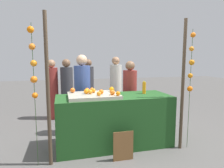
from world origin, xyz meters
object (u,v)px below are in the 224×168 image
at_px(stall_counter, 114,120).
at_px(orange_1, 118,94).
at_px(vendor_right, 130,98).
at_px(juice_bottle, 144,88).
at_px(orange_0, 101,92).
at_px(vendor_left, 83,97).
at_px(chalkboard_sign, 123,146).

height_order(stall_counter, orange_1, orange_1).
distance_m(stall_counter, vendor_right, 0.96).
distance_m(stall_counter, juice_bottle, 0.86).
bearing_deg(vendor_right, juice_bottle, -84.49).
relative_size(orange_0, orange_1, 1.11).
xyz_separation_m(vendor_left, vendor_right, (1.07, 0.01, -0.06)).
height_order(orange_1, vendor_left, vendor_left).
distance_m(juice_bottle, vendor_right, 0.73).
xyz_separation_m(juice_bottle, vendor_right, (-0.06, 0.65, -0.33)).
xyz_separation_m(orange_0, orange_1, (0.25, -0.22, -0.00)).
relative_size(stall_counter, orange_1, 27.92).
height_order(stall_counter, orange_0, orange_0).
bearing_deg(juice_bottle, chalkboard_sign, -133.11).
height_order(orange_0, vendor_right, vendor_right).
height_order(orange_0, juice_bottle, juice_bottle).
xyz_separation_m(chalkboard_sign, vendor_left, (-0.49, 1.33, 0.56)).
xyz_separation_m(orange_1, vendor_left, (-0.49, 1.03, -0.24)).
bearing_deg(vendor_right, vendor_left, -179.33).
bearing_deg(chalkboard_sign, stall_counter, 88.92).
height_order(vendor_left, vendor_right, vendor_left).
xyz_separation_m(orange_0, chalkboard_sign, (0.25, -0.51, -0.80)).
relative_size(orange_1, chalkboard_sign, 0.15).
xyz_separation_m(stall_counter, chalkboard_sign, (-0.01, -0.61, -0.23)).
distance_m(orange_0, vendor_left, 0.89).
bearing_deg(juice_bottle, orange_1, -148.74).
relative_size(orange_1, vendor_left, 0.04).
bearing_deg(orange_0, juice_bottle, 11.06).
height_order(orange_1, vendor_right, vendor_right).
distance_m(chalkboard_sign, vendor_right, 1.54).
height_order(chalkboard_sign, vendor_right, vendor_right).
bearing_deg(vendor_right, chalkboard_sign, -113.37).
height_order(orange_1, juice_bottle, juice_bottle).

